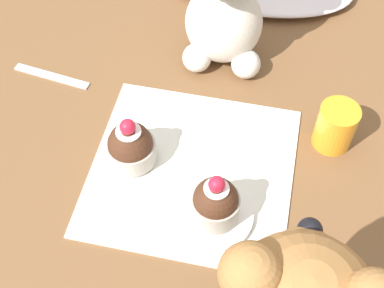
{
  "coord_description": "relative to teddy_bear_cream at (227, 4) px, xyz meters",
  "views": [
    {
      "loc": [
        0.07,
        -0.35,
        0.55
      ],
      "look_at": [
        0.0,
        0.0,
        0.06
      ],
      "focal_mm": 50.0,
      "sensor_mm": 36.0,
      "label": 1
    }
  ],
  "objects": [
    {
      "name": "ground_plane",
      "position": [
        -0.0,
        -0.2,
        -0.1
      ],
      "size": [
        4.0,
        4.0,
        0.0
      ],
      "primitive_type": "plane",
      "color": "brown"
    },
    {
      "name": "teddy_bear_cream",
      "position": [
        0.0,
        0.0,
        0.0
      ],
      "size": [
        0.11,
        0.11,
        0.21
      ],
      "rotation": [
        0.0,
        0.0,
        0.03
      ],
      "color": "silver",
      "rests_on": "ground_plane"
    },
    {
      "name": "cupcake_near_tan_bear",
      "position": [
        0.04,
        -0.26,
        -0.06
      ],
      "size": [
        0.05,
        0.05,
        0.07
      ],
      "color": "#B2ADA3",
      "rests_on": "saucer_plate"
    },
    {
      "name": "juice_glass",
      "position": [
        0.16,
        -0.12,
        -0.06
      ],
      "size": [
        0.05,
        0.05,
        0.06
      ],
      "primitive_type": "cylinder",
      "color": "orange",
      "rests_on": "ground_plane"
    },
    {
      "name": "teaspoon",
      "position": [
        -0.23,
        -0.09,
        -0.09
      ],
      "size": [
        0.11,
        0.03,
        0.01
      ],
      "primitive_type": "cube",
      "rotation": [
        0.0,
        0.0,
        3.01
      ],
      "color": "silver",
      "rests_on": "ground_plane"
    },
    {
      "name": "cupcake_near_cream_bear",
      "position": [
        -0.08,
        -0.2,
        -0.07
      ],
      "size": [
        0.06,
        0.06,
        0.07
      ],
      "color": "#B2ADA3",
      "rests_on": "knitted_placemat"
    },
    {
      "name": "knitted_placemat",
      "position": [
        -0.0,
        -0.2,
        -0.09
      ],
      "size": [
        0.24,
        0.24,
        0.01
      ],
      "primitive_type": "cube",
      "color": "silver",
      "rests_on": "ground_plane"
    },
    {
      "name": "saucer_plate",
      "position": [
        0.04,
        -0.26,
        -0.09
      ],
      "size": [
        0.09,
        0.09,
        0.01
      ],
      "primitive_type": "cylinder",
      "color": "white",
      "rests_on": "knitted_placemat"
    }
  ]
}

